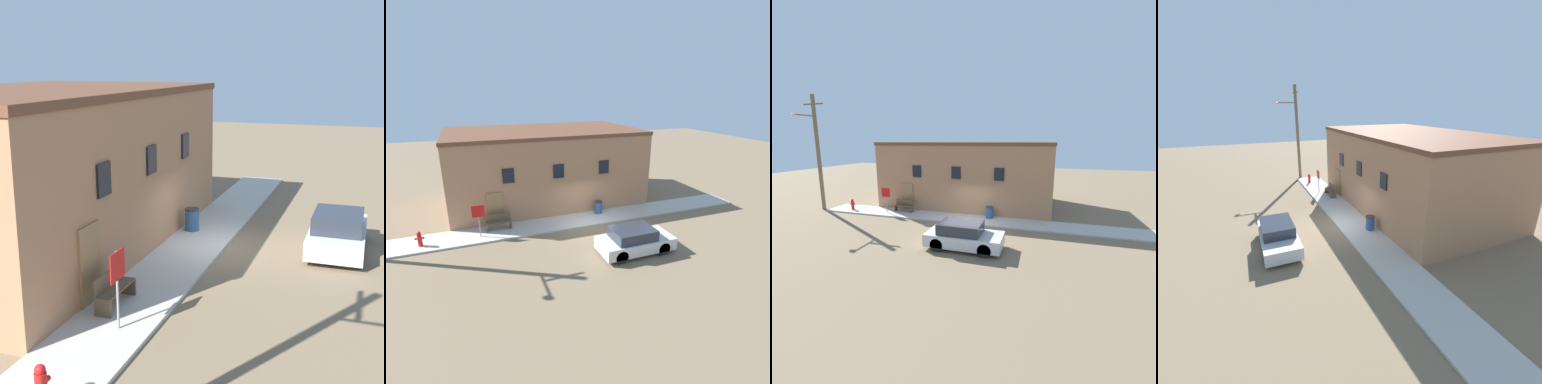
{
  "view_description": "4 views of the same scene",
  "coord_description": "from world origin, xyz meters",
  "views": [
    {
      "loc": [
        -16.77,
        -4.56,
        6.13
      ],
      "look_at": [
        -0.4,
        1.07,
        2.0
      ],
      "focal_mm": 50.0,
      "sensor_mm": 36.0,
      "label": 1
    },
    {
      "loc": [
        -6.64,
        -15.71,
        8.1
      ],
      "look_at": [
        -0.4,
        1.07,
        2.0
      ],
      "focal_mm": 28.0,
      "sensor_mm": 36.0,
      "label": 2
    },
    {
      "loc": [
        4.73,
        -15.62,
        5.46
      ],
      "look_at": [
        -0.4,
        1.07,
        2.0
      ],
      "focal_mm": 24.0,
      "sensor_mm": 36.0,
      "label": 3
    },
    {
      "loc": [
        13.52,
        -4.83,
        7.16
      ],
      "look_at": [
        -0.4,
        1.07,
        2.0
      ],
      "focal_mm": 24.0,
      "sensor_mm": 36.0,
      "label": 4
    }
  ],
  "objects": [
    {
      "name": "ground_plane",
      "position": [
        0.0,
        0.0,
        0.0
      ],
      "size": [
        80.0,
        80.0,
        0.0
      ],
      "primitive_type": "plane",
      "color": "#7A664C"
    },
    {
      "name": "sidewalk",
      "position": [
        0.0,
        1.07,
        0.05
      ],
      "size": [
        22.97,
        2.15,
        0.11
      ],
      "color": "#BCB7AD",
      "rests_on": "ground"
    },
    {
      "name": "brick_building",
      "position": [
        -1.34,
        6.13,
        2.69
      ],
      "size": [
        13.77,
        8.1,
        5.38
      ],
      "color": "#A87551",
      "rests_on": "ground"
    },
    {
      "name": "fire_hydrant",
      "position": [
        -9.61,
        0.77,
        0.53
      ],
      "size": [
        0.48,
        0.23,
        0.85
      ],
      "color": "red",
      "rests_on": "sidewalk"
    },
    {
      "name": "stop_sign",
      "position": [
        -6.5,
        0.78,
        1.44
      ],
      "size": [
        0.69,
        0.06,
        1.91
      ],
      "color": "gray",
      "rests_on": "sidewalk"
    },
    {
      "name": "bench",
      "position": [
        -5.39,
        1.48,
        0.55
      ],
      "size": [
        1.5,
        0.44,
        0.91
      ],
      "color": "brown",
      "rests_on": "sidewalk"
    },
    {
      "name": "trash_bin",
      "position": [
        1.29,
        1.66,
        0.53
      ],
      "size": [
        0.54,
        0.54,
        0.84
      ],
      "color": "#2D517F",
      "rests_on": "sidewalk"
    },
    {
      "name": "parked_car",
      "position": [
        1.01,
        -3.62,
        0.66
      ],
      "size": [
        3.95,
        1.79,
        1.37
      ],
      "color": "black",
      "rests_on": "ground"
    }
  ]
}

